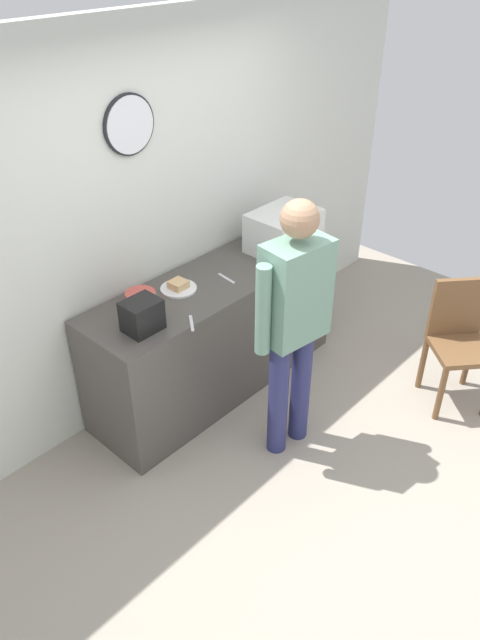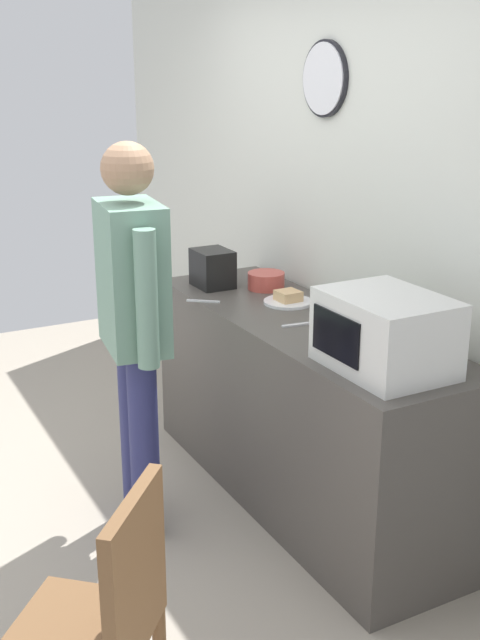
% 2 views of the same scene
% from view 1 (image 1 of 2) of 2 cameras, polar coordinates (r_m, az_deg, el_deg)
% --- Properties ---
extents(ground_plane, '(6.00, 6.00, 0.00)m').
position_cam_1_polar(ground_plane, '(4.03, 8.03, -15.06)').
color(ground_plane, '#9E9384').
extents(back_wall, '(5.40, 0.13, 2.60)m').
position_cam_1_polar(back_wall, '(4.13, -8.85, 8.91)').
color(back_wall, silver).
rests_on(back_wall, ground_plane).
extents(kitchen_counter, '(2.00, 0.62, 0.92)m').
position_cam_1_polar(kitchen_counter, '(4.45, -2.34, -1.32)').
color(kitchen_counter, '#4C4742').
rests_on(kitchen_counter, ground_plane).
extents(microwave, '(0.50, 0.39, 0.30)m').
position_cam_1_polar(microwave, '(4.54, 4.15, 8.37)').
color(microwave, silver).
rests_on(microwave, kitchen_counter).
extents(sandwich_plate, '(0.25, 0.25, 0.07)m').
position_cam_1_polar(sandwich_plate, '(4.09, -5.82, 3.12)').
color(sandwich_plate, white).
rests_on(sandwich_plate, kitchen_counter).
extents(salad_bowl, '(0.20, 0.20, 0.09)m').
position_cam_1_polar(salad_bowl, '(3.95, -9.33, 2.01)').
color(salad_bowl, '#C64C42').
rests_on(salad_bowl, kitchen_counter).
extents(toaster, '(0.22, 0.18, 0.20)m').
position_cam_1_polar(toaster, '(3.67, -9.22, 0.42)').
color(toaster, black).
rests_on(toaster, kitchen_counter).
extents(fork_utensil, '(0.12, 0.15, 0.01)m').
position_cam_1_polar(fork_utensil, '(3.74, -4.59, -0.30)').
color(fork_utensil, silver).
rests_on(fork_utensil, kitchen_counter).
extents(spoon_utensil, '(0.04, 0.17, 0.01)m').
position_cam_1_polar(spoon_utensil, '(4.20, -1.30, 3.94)').
color(spoon_utensil, silver).
rests_on(spoon_utensil, kitchen_counter).
extents(person_standing, '(0.59, 0.29, 1.77)m').
position_cam_1_polar(person_standing, '(3.62, 5.12, 0.49)').
color(person_standing, navy).
rests_on(person_standing, ground_plane).
extents(wooden_chair, '(0.56, 0.56, 0.94)m').
position_cam_1_polar(wooden_chair, '(4.57, 19.92, -1.52)').
color(wooden_chair, brown).
rests_on(wooden_chair, ground_plane).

